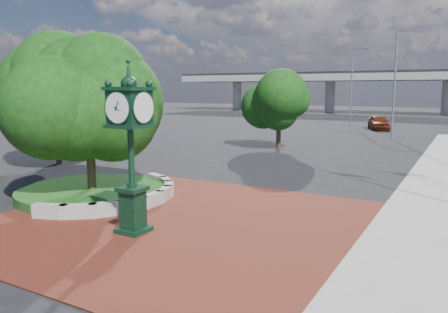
% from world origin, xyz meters
% --- Properties ---
extents(ground, '(200.00, 200.00, 0.00)m').
position_xyz_m(ground, '(0.00, 0.00, 0.00)').
color(ground, black).
rests_on(ground, ground).
extents(plaza, '(12.00, 12.00, 0.04)m').
position_xyz_m(plaza, '(0.00, -1.00, 0.02)').
color(plaza, '#5E2A16').
rests_on(plaza, ground).
extents(planter_wall, '(2.96, 6.77, 0.54)m').
position_xyz_m(planter_wall, '(-2.71, -0.00, 0.27)').
color(planter_wall, '#9E9B93').
rests_on(planter_wall, ground).
extents(grass_bed, '(6.10, 6.10, 0.40)m').
position_xyz_m(grass_bed, '(-5.00, 0.00, 0.20)').
color(grass_bed, '#164213').
rests_on(grass_bed, ground).
extents(overpass, '(90.00, 12.00, 7.50)m').
position_xyz_m(overpass, '(-0.22, 70.00, 6.54)').
color(overpass, '#9E9B93').
rests_on(overpass, ground).
extents(tree_planter, '(5.20, 5.20, 6.33)m').
position_xyz_m(tree_planter, '(-5.00, 0.00, 3.72)').
color(tree_planter, '#38281C').
rests_on(tree_planter, ground).
extents(tree_northwest, '(5.60, 5.60, 6.93)m').
position_xyz_m(tree_northwest, '(-13.00, 5.00, 4.12)').
color(tree_northwest, '#38281C').
rests_on(tree_northwest, ground).
extents(tree_street, '(4.40, 4.40, 5.45)m').
position_xyz_m(tree_street, '(-4.00, 18.00, 3.24)').
color(tree_street, '#38281C').
rests_on(tree_street, ground).
extents(post_clock, '(1.13, 1.13, 5.32)m').
position_xyz_m(post_clock, '(-0.38, -2.71, 2.93)').
color(post_clock, black).
rests_on(post_clock, ground).
extents(parked_car, '(3.36, 5.08, 1.61)m').
position_xyz_m(parked_car, '(-0.16, 37.56, 0.80)').
color(parked_car, '#5A1F0C').
rests_on(parked_car, ground).
extents(street_lamp_near, '(2.14, 0.30, 9.53)m').
position_xyz_m(street_lamp_near, '(2.79, 28.68, 5.59)').
color(street_lamp_near, slate).
rests_on(street_lamp_near, ground).
extents(street_lamp_far, '(2.04, 0.56, 9.13)m').
position_xyz_m(street_lamp_far, '(-3.77, 40.33, 5.35)').
color(street_lamp_far, slate).
rests_on(street_lamp_far, ground).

